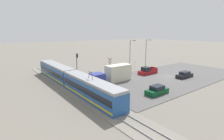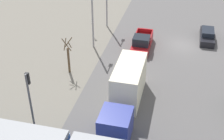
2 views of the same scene
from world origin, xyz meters
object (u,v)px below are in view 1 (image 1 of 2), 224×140
Objects in this scene: street_lamp_mid_block at (130,53)px; no_parking_sign at (135,64)px; street_lamp_near_crossing at (146,52)px; light_rail_tram at (70,79)px; box_truck at (113,74)px; sedan_car_0 at (185,75)px; street_tree at (110,66)px; sedan_car_1 at (157,90)px; pickup_truck at (148,71)px; traffic_light_pole at (77,63)px.

street_lamp_mid_block is 4.52m from no_parking_sign.
light_rail_tram is at bearing 98.33° from street_lamp_near_crossing.
sedan_car_0 is at bearing -115.77° from box_truck.
no_parking_sign is (0.11, -9.13, -0.53)m from street_tree.
street_lamp_near_crossing reaches higher than no_parking_sign.
street_tree reaches higher than box_truck.
no_parking_sign is (0.95, -2.74, -3.47)m from street_lamp_mid_block.
sedan_car_1 is 23.18m from street_lamp_near_crossing.
no_parking_sign is at bearing 145.88° from sedan_car_1.
sedan_car_1 is 0.52× the size of street_lamp_near_crossing.
street_lamp_near_crossing is at bearing -44.53° from pickup_truck.
street_lamp_mid_block is at bearing -90.87° from traffic_light_pole.
traffic_light_pole is 18.81m from no_parking_sign.
light_rail_tram is at bearing 102.23° from no_parking_sign.
traffic_light_pole reaches higher than sedan_car_1.
pickup_truck is 9.03m from street_lamp_near_crossing.
box_truck is 8.57m from traffic_light_pole.
pickup_truck is 14.73m from sedan_car_1.
no_parking_sign is at bearing -77.77° from light_rail_tram.
sedan_car_0 is 1.10× the size of sedan_car_1.
light_rail_tram is at bearing -142.00° from sedan_car_1.
sedan_car_1 is 0.74× the size of traffic_light_pole.
traffic_light_pole reaches higher than pickup_truck.
light_rail_tram is 26.11m from street_lamp_near_crossing.
no_parking_sign is (6.80, -2.14, 0.56)m from pickup_truck.
traffic_light_pole is at bearing 89.13° from street_lamp_mid_block.
light_rail_tram is 20.01m from street_lamp_mid_block.
traffic_light_pole is (6.39, 5.31, 2.09)m from box_truck.
box_truck is at bearing -115.77° from sedan_car_0.
traffic_light_pole is at bearing 93.61° from street_tree.
sedan_car_0 is at bearing -160.69° from street_lamp_mid_block.
traffic_light_pole is at bearing 92.18° from no_parking_sign.
sedan_car_0 is 14.16m from street_lamp_near_crossing.
light_rail_tram reaches higher than box_truck.
sedan_car_0 is 0.81× the size of traffic_light_pole.
traffic_light_pole is 15.93m from street_lamp_mid_block.
light_rail_tram is 5.27× the size of traffic_light_pole.
sedan_car_0 is (-9.70, -24.13, -0.98)m from light_rail_tram.
pickup_truck reaches higher than sedan_car_1.
pickup_truck is 1.21× the size of sedan_car_1.
street_lamp_near_crossing is (-0.33, -22.16, 1.03)m from traffic_light_pole.
box_truck is at bearing 149.01° from street_tree.
no_parking_sign is (7.09, -13.32, -0.35)m from box_truck.
street_lamp_near_crossing is at bearing 137.05° from sedan_car_1.
street_lamp_near_crossing is (6.06, -16.85, 3.13)m from box_truck.
no_parking_sign is at bearing -87.82° from traffic_light_pole.
sedan_car_1 is at bearing 151.07° from street_lamp_mid_block.
light_rail_tram reaches higher than no_parking_sign.
traffic_light_pole is (17.03, 6.62, 3.07)m from sedan_car_1.
pickup_truck reaches higher than sedan_car_0.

